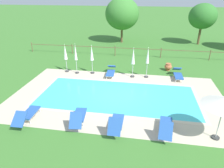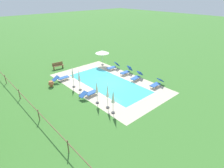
% 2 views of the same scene
% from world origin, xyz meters
% --- Properties ---
extents(ground_plane, '(160.00, 160.00, 0.00)m').
position_xyz_m(ground_plane, '(0.00, 0.00, 0.00)').
color(ground_plane, '#3D752D').
extents(pool_deck_paving, '(13.64, 8.03, 0.01)m').
position_xyz_m(pool_deck_paving, '(0.00, 0.00, 0.00)').
color(pool_deck_paving, beige).
rests_on(pool_deck_paving, ground).
extents(swimming_pool_water, '(10.01, 4.39, 0.01)m').
position_xyz_m(swimming_pool_water, '(0.00, 0.00, 0.01)').
color(swimming_pool_water, '#42CCD6').
rests_on(swimming_pool_water, ground).
extents(pool_coping_rim, '(10.49, 4.87, 0.01)m').
position_xyz_m(pool_coping_rim, '(0.00, 0.00, 0.01)').
color(pool_coping_rim, beige).
rests_on(pool_coping_rim, ground).
extents(sun_lounger_north_near_steps, '(0.71, 2.10, 0.72)m').
position_xyz_m(sun_lounger_north_near_steps, '(-0.99, 3.43, 0.35)').
color(sun_lounger_north_near_steps, '#2856A8').
rests_on(sun_lounger_north_near_steps, ground).
extents(sun_lounger_north_mid, '(0.66, 2.02, 0.83)m').
position_xyz_m(sun_lounger_north_mid, '(-4.26, -3.49, 0.37)').
color(sun_lounger_north_mid, '#2856A8').
rests_on(sun_lounger_north_mid, ground).
extents(sun_lounger_north_far, '(0.64, 2.06, 0.75)m').
position_xyz_m(sun_lounger_north_far, '(4.26, 3.70, 0.36)').
color(sun_lounger_north_far, '#2856A8').
rests_on(sun_lounger_north_far, ground).
extents(sun_lounger_north_end, '(0.61, 1.82, 1.02)m').
position_xyz_m(sun_lounger_north_end, '(0.47, -3.50, 0.40)').
color(sun_lounger_north_end, '#2856A8').
rests_on(sun_lounger_north_end, ground).
extents(sun_lounger_south_near_corner, '(0.80, 1.96, 0.95)m').
position_xyz_m(sun_lounger_south_near_corner, '(2.84, -3.36, 0.39)').
color(sun_lounger_south_near_corner, '#2856A8').
rests_on(sun_lounger_south_near_corner, ground).
extents(sun_lounger_south_mid, '(0.85, 1.98, 0.94)m').
position_xyz_m(sun_lounger_south_mid, '(-1.53, -3.24, 0.39)').
color(sun_lounger_south_mid, '#2856A8').
rests_on(sun_lounger_south_mid, ground).
extents(patio_umbrella_open_foreground, '(1.96, 1.96, 2.20)m').
position_xyz_m(patio_umbrella_open_foreground, '(5.13, -3.36, 1.95)').
color(patio_umbrella_open_foreground, '#383838').
rests_on(patio_umbrella_open_foreground, ground).
extents(patio_umbrella_closed_row_west, '(0.32, 0.32, 2.43)m').
position_xyz_m(patio_umbrella_closed_row_west, '(1.84, 3.49, 1.59)').
color(patio_umbrella_closed_row_west, '#383838').
rests_on(patio_umbrella_closed_row_west, ground).
extents(patio_umbrella_closed_row_mid_west, '(0.32, 0.32, 2.38)m').
position_xyz_m(patio_umbrella_closed_row_mid_west, '(0.75, 3.37, 1.57)').
color(patio_umbrella_closed_row_mid_west, '#383838').
rests_on(patio_umbrella_closed_row_mid_west, ground).
extents(patio_umbrella_closed_row_centre, '(0.32, 0.32, 2.35)m').
position_xyz_m(patio_umbrella_closed_row_centre, '(-2.58, 3.62, 1.58)').
color(patio_umbrella_closed_row_centre, '#383838').
rests_on(patio_umbrella_closed_row_centre, ground).
extents(patio_umbrella_closed_row_mid_east, '(0.32, 0.32, 2.50)m').
position_xyz_m(patio_umbrella_closed_row_mid_east, '(-3.85, 3.41, 1.62)').
color(patio_umbrella_closed_row_mid_east, '#383838').
rests_on(patio_umbrella_closed_row_mid_east, ground).
extents(patio_umbrella_closed_row_east, '(0.32, 0.32, 2.36)m').
position_xyz_m(patio_umbrella_closed_row_east, '(-4.79, 3.61, 1.57)').
color(patio_umbrella_closed_row_east, '#383838').
rests_on(patio_umbrella_closed_row_east, ground).
extents(wooden_bench_lawn_side, '(0.60, 1.54, 0.87)m').
position_xyz_m(wooden_bench_lawn_side, '(8.16, 2.09, 0.47)').
color(wooden_bench_lawn_side, olive).
rests_on(wooden_bench_lawn_side, ground).
extents(terracotta_urn_near_fence, '(0.61, 0.61, 0.63)m').
position_xyz_m(terracotta_urn_near_fence, '(3.65, 5.29, 0.34)').
color(terracotta_urn_near_fence, '#B7663D').
rests_on(terracotta_urn_near_fence, ground).
extents(perimeter_fence, '(23.46, 0.08, 1.05)m').
position_xyz_m(perimeter_fence, '(0.85, 8.82, 0.72)').
color(perimeter_fence, brown).
rests_on(perimeter_fence, ground).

